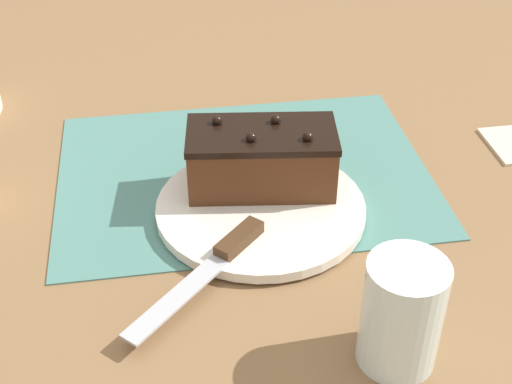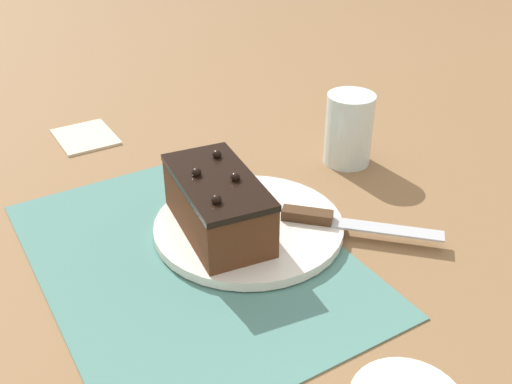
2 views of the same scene
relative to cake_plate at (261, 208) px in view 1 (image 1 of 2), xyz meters
The scene contains 6 objects.
ground_plane 0.09m from the cake_plate, 85.21° to the right, with size 3.00×3.00×0.00m, color olive.
placemat_woven 0.09m from the cake_plate, 85.21° to the right, with size 0.46×0.34×0.00m, color slate.
cake_plate is the anchor object (origin of this frame).
chocolate_cake 0.06m from the cake_plate, 100.61° to the right, with size 0.18×0.11×0.08m.
serving_knife 0.11m from the cake_plate, 57.38° to the left, with size 0.16×0.16×0.01m.
drinking_glass 0.25m from the cake_plate, 110.94° to the left, with size 0.07×0.07×0.11m.
Camera 1 is at (0.10, 0.73, 0.51)m, focal length 50.00 mm.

